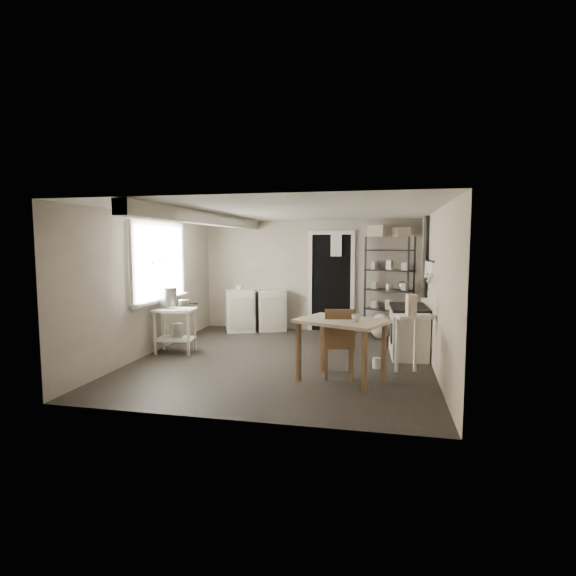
% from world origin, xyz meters
% --- Properties ---
extents(floor, '(5.00, 5.00, 0.00)m').
position_xyz_m(floor, '(0.00, 0.00, 0.00)').
color(floor, black).
rests_on(floor, ground).
extents(ceiling, '(5.00, 5.00, 0.00)m').
position_xyz_m(ceiling, '(0.00, 0.00, 2.30)').
color(ceiling, silver).
rests_on(ceiling, wall_back).
extents(wall_back, '(4.50, 0.02, 2.30)m').
position_xyz_m(wall_back, '(0.00, 2.50, 1.15)').
color(wall_back, '#AA9F91').
rests_on(wall_back, ground).
extents(wall_front, '(4.50, 0.02, 2.30)m').
position_xyz_m(wall_front, '(0.00, -2.50, 1.15)').
color(wall_front, '#AA9F91').
rests_on(wall_front, ground).
extents(wall_left, '(0.02, 5.00, 2.30)m').
position_xyz_m(wall_left, '(-2.25, 0.00, 1.15)').
color(wall_left, '#AA9F91').
rests_on(wall_left, ground).
extents(wall_right, '(0.02, 5.00, 2.30)m').
position_xyz_m(wall_right, '(2.25, 0.00, 1.15)').
color(wall_right, '#AA9F91').
rests_on(wall_right, ground).
extents(window, '(0.12, 1.76, 1.28)m').
position_xyz_m(window, '(-2.22, 0.20, 1.50)').
color(window, white).
rests_on(window, wall_left).
extents(doorway, '(0.96, 0.10, 2.08)m').
position_xyz_m(doorway, '(0.45, 2.47, 1.00)').
color(doorway, white).
rests_on(doorway, ground).
extents(ceiling_beam, '(0.18, 5.00, 0.18)m').
position_xyz_m(ceiling_beam, '(-1.20, 0.00, 2.20)').
color(ceiling_beam, white).
rests_on(ceiling_beam, ceiling).
extents(wallpaper_panel, '(0.01, 5.00, 2.30)m').
position_xyz_m(wallpaper_panel, '(2.24, 0.00, 1.15)').
color(wallpaper_panel, beige).
rests_on(wallpaper_panel, wall_right).
extents(utensil_rail, '(0.06, 1.20, 0.44)m').
position_xyz_m(utensil_rail, '(2.19, 0.60, 1.55)').
color(utensil_rail, '#ACACAE').
rests_on(utensil_rail, wall_right).
extents(prep_table, '(0.70, 0.54, 0.74)m').
position_xyz_m(prep_table, '(-1.87, 0.06, 0.40)').
color(prep_table, white).
rests_on(prep_table, ground).
extents(stockpot, '(0.36, 0.36, 0.30)m').
position_xyz_m(stockpot, '(-2.00, 0.09, 0.94)').
color(stockpot, '#ACACAE').
rests_on(stockpot, prep_table).
extents(saucepan, '(0.19, 0.19, 0.10)m').
position_xyz_m(saucepan, '(-1.67, -0.01, 0.85)').
color(saucepan, '#ACACAE').
rests_on(saucepan, prep_table).
extents(bucket, '(0.22, 0.22, 0.22)m').
position_xyz_m(bucket, '(-1.84, 0.05, 0.39)').
color(bucket, '#ACACAE').
rests_on(bucket, prep_table).
extents(base_cabinets, '(1.41, 0.99, 0.85)m').
position_xyz_m(base_cabinets, '(-1.09, 2.18, 0.46)').
color(base_cabinets, beige).
rests_on(base_cabinets, ground).
extents(mixing_bowl, '(0.37, 0.37, 0.07)m').
position_xyz_m(mixing_bowl, '(-1.02, 2.09, 0.96)').
color(mixing_bowl, silver).
rests_on(mixing_bowl, base_cabinets).
extents(counter_cup, '(0.15, 0.15, 0.11)m').
position_xyz_m(counter_cup, '(-1.42, 2.09, 0.97)').
color(counter_cup, silver).
rests_on(counter_cup, base_cabinets).
extents(shelf_rack, '(0.99, 0.70, 1.95)m').
position_xyz_m(shelf_rack, '(1.62, 2.25, 0.95)').
color(shelf_rack, black).
rests_on(shelf_rack, ground).
extents(shelf_jar, '(0.10, 0.10, 0.18)m').
position_xyz_m(shelf_jar, '(1.31, 2.31, 1.36)').
color(shelf_jar, silver).
rests_on(shelf_jar, shelf_rack).
extents(storage_box_a, '(0.40, 0.37, 0.22)m').
position_xyz_m(storage_box_a, '(1.38, 2.23, 2.01)').
color(storage_box_a, beige).
rests_on(storage_box_a, shelf_rack).
extents(storage_box_b, '(0.35, 0.34, 0.17)m').
position_xyz_m(storage_box_b, '(1.83, 2.24, 1.99)').
color(storage_box_b, beige).
rests_on(storage_box_b, shelf_rack).
extents(stove, '(0.62, 1.05, 0.81)m').
position_xyz_m(stove, '(1.92, 0.66, 0.44)').
color(stove, beige).
rests_on(stove, ground).
extents(stovepipe, '(0.14, 0.14, 1.40)m').
position_xyz_m(stovepipe, '(2.21, 1.08, 1.59)').
color(stovepipe, black).
rests_on(stovepipe, stove).
extents(side_ledge, '(0.59, 0.41, 0.82)m').
position_xyz_m(side_ledge, '(1.95, -0.29, 0.43)').
color(side_ledge, white).
rests_on(side_ledge, ground).
extents(oats_box, '(0.15, 0.21, 0.30)m').
position_xyz_m(oats_box, '(1.89, -0.33, 1.01)').
color(oats_box, beige).
rests_on(oats_box, side_ledge).
extents(work_table, '(1.30, 1.12, 0.83)m').
position_xyz_m(work_table, '(0.98, -0.95, 0.38)').
color(work_table, beige).
rests_on(work_table, ground).
extents(table_cup, '(0.12, 0.12, 0.10)m').
position_xyz_m(table_cup, '(1.17, -1.10, 0.81)').
color(table_cup, silver).
rests_on(table_cup, work_table).
extents(chair, '(0.46, 0.47, 0.96)m').
position_xyz_m(chair, '(0.93, -0.74, 0.48)').
color(chair, brown).
rests_on(chair, ground).
extents(flour_sack, '(0.45, 0.40, 0.48)m').
position_xyz_m(flour_sack, '(1.47, 1.91, 0.24)').
color(flour_sack, white).
rests_on(flour_sack, ground).
extents(floor_crock, '(0.16, 0.16, 0.15)m').
position_xyz_m(floor_crock, '(1.44, -0.21, 0.08)').
color(floor_crock, silver).
rests_on(floor_crock, ground).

